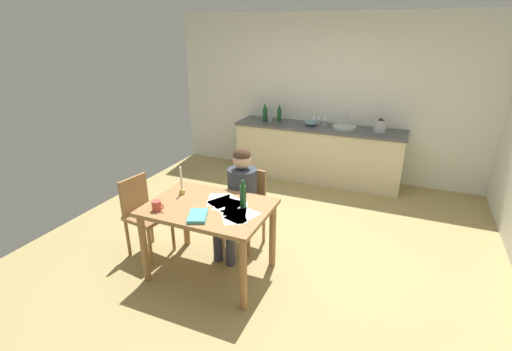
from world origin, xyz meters
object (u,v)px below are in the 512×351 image
(coffee_mug, at_px, (157,206))
(wine_glass_back_left, at_px, (314,117))
(bottle_vinegar, at_px, (270,115))
(wine_glass_by_kettle, at_px, (319,117))
(bottle_wine_red, at_px, (279,115))
(person_seated, at_px, (239,194))
(dining_table, at_px, (209,217))
(wine_bottle_on_table, at_px, (243,196))
(chair_at_table, at_px, (246,204))
(mixing_bowl, at_px, (311,123))
(candlestick, at_px, (182,186))
(wine_glass_near_sink, at_px, (325,118))
(sink_unit, at_px, (344,127))
(book_magazine, at_px, (198,216))
(chair_side_empty, at_px, (144,212))
(stovetop_kettle, at_px, (380,126))
(bottle_oil, at_px, (265,114))

(coffee_mug, height_order, wine_glass_back_left, wine_glass_back_left)
(bottle_vinegar, relative_size, wine_glass_by_kettle, 1.71)
(bottle_wine_red, bearing_deg, person_seated, -80.13)
(bottle_vinegar, xyz_separation_m, wine_glass_by_kettle, (0.78, 0.18, -0.00))
(dining_table, distance_m, wine_bottle_on_table, 0.41)
(person_seated, distance_m, wine_glass_by_kettle, 2.60)
(chair_at_table, relative_size, bottle_vinegar, 3.37)
(mixing_bowl, height_order, wine_glass_back_left, wine_glass_back_left)
(bottle_vinegar, bearing_deg, coffee_mug, -88.36)
(wine_bottle_on_table, xyz_separation_m, mixing_bowl, (-0.11, 2.84, 0.06))
(candlestick, distance_m, wine_bottle_on_table, 0.71)
(coffee_mug, bearing_deg, wine_glass_near_sink, 76.80)
(person_seated, relative_size, sink_unit, 3.32)
(book_magazine, bearing_deg, candlestick, 114.16)
(wine_bottle_on_table, distance_m, wine_glass_near_sink, 3.00)
(coffee_mug, xyz_separation_m, wine_glass_back_left, (0.61, 3.36, 0.20))
(chair_side_empty, bearing_deg, wine_glass_back_left, 70.60)
(sink_unit, bearing_deg, bottle_wine_red, 176.93)
(sink_unit, bearing_deg, wine_glass_near_sink, 157.05)
(wine_glass_back_left, bearing_deg, book_magazine, -93.15)
(wine_glass_back_left, bearing_deg, stovetop_kettle, -8.09)
(chair_at_table, distance_m, wine_glass_near_sink, 2.50)
(candlestick, height_order, wine_glass_near_sink, candlestick)
(dining_table, xyz_separation_m, book_magazine, (0.03, -0.25, 0.14))
(bottle_oil, height_order, mixing_bowl, bottle_oil)
(candlestick, bearing_deg, bottle_oil, 94.07)
(bottle_wine_red, bearing_deg, dining_table, -83.30)
(candlestick, height_order, wine_glass_back_left, candlestick)
(candlestick, xyz_separation_m, stovetop_kettle, (1.65, 2.81, 0.15))
(sink_unit, xyz_separation_m, mixing_bowl, (-0.53, -0.01, 0.02))
(person_seated, xyz_separation_m, bottle_wine_red, (-0.43, 2.49, 0.33))
(chair_at_table, xyz_separation_m, chair_side_empty, (-0.95, -0.60, -0.01))
(person_seated, bearing_deg, stovetop_kettle, 63.83)
(wine_glass_back_left, bearing_deg, wine_bottle_on_table, -87.93)
(chair_at_table, distance_m, person_seated, 0.23)
(wine_glass_back_left, bearing_deg, chair_at_table, -92.84)
(bottle_wine_red, distance_m, wine_glass_by_kettle, 0.66)
(bottle_wine_red, distance_m, stovetop_kettle, 1.63)
(chair_side_empty, distance_m, mixing_bowl, 3.10)
(wine_glass_back_left, bearing_deg, candlestick, -101.47)
(person_seated, xyz_separation_m, coffee_mug, (-0.47, -0.79, 0.13))
(dining_table, height_order, wine_glass_by_kettle, wine_glass_by_kettle)
(wine_glass_back_left, bearing_deg, coffee_mug, -100.25)
(coffee_mug, bearing_deg, wine_glass_back_left, 79.75)
(person_seated, relative_size, chair_side_empty, 1.37)
(bottle_wine_red, height_order, wine_glass_back_left, bottle_wine_red)
(candlestick, height_order, wine_glass_by_kettle, candlestick)
(wine_glass_back_left, bearing_deg, wine_glass_by_kettle, 0.00)
(book_magazine, bearing_deg, stovetop_kettle, 45.37)
(coffee_mug, height_order, wine_bottle_on_table, wine_bottle_on_table)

